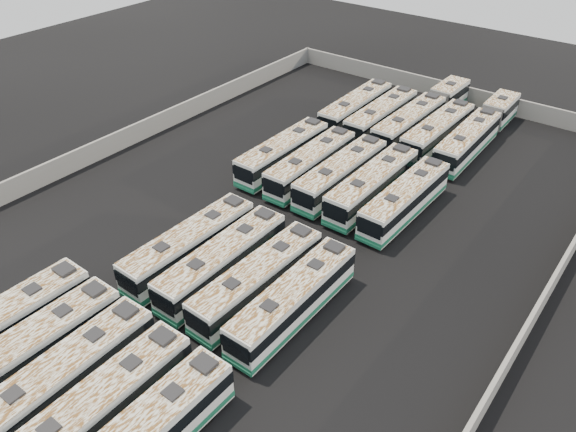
# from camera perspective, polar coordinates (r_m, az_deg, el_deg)

# --- Properties ---
(ground) EXTENTS (140.00, 140.00, 0.00)m
(ground) POSITION_cam_1_polar(r_m,az_deg,el_deg) (49.96, -1.65, -1.03)
(ground) COLOR black
(ground) RESTS_ON ground
(perimeter_wall) EXTENTS (45.20, 73.20, 2.20)m
(perimeter_wall) POSITION_cam_1_polar(r_m,az_deg,el_deg) (49.33, -1.67, 0.01)
(perimeter_wall) COLOR slate
(perimeter_wall) RESTS_ON ground
(bus_front_far_left) EXTENTS (2.82, 12.69, 3.57)m
(bus_front_far_left) POSITION_cam_1_polar(r_m,az_deg,el_deg) (42.52, -27.21, -10.13)
(bus_front_far_left) COLOR silver
(bus_front_far_left) RESTS_ON ground
(bus_front_left) EXTENTS (2.73, 12.55, 3.53)m
(bus_front_left) POSITION_cam_1_polar(r_m,az_deg,el_deg) (40.11, -24.72, -12.44)
(bus_front_left) COLOR silver
(bus_front_left) RESTS_ON ground
(bus_front_center) EXTENTS (3.00, 12.72, 3.57)m
(bus_front_center) POSITION_cam_1_polar(r_m,az_deg,el_deg) (37.72, -21.99, -15.19)
(bus_front_center) COLOR silver
(bus_front_center) RESTS_ON ground
(bus_front_right) EXTENTS (2.77, 12.59, 3.54)m
(bus_front_right) POSITION_cam_1_polar(r_m,az_deg,el_deg) (35.57, -18.78, -18.22)
(bus_front_right) COLOR silver
(bus_front_right) RESTS_ON ground
(bus_midfront_left) EXTENTS (2.86, 12.55, 3.53)m
(bus_midfront_left) POSITION_cam_1_polar(r_m,az_deg,el_deg) (45.39, -9.93, -2.98)
(bus_midfront_left) COLOR silver
(bus_midfront_left) RESTS_ON ground
(bus_midfront_center) EXTENTS (2.75, 12.48, 3.51)m
(bus_midfront_center) POSITION_cam_1_polar(r_m,az_deg,el_deg) (43.48, -6.65, -4.60)
(bus_midfront_center) COLOR silver
(bus_midfront_center) RESTS_ON ground
(bus_midfront_right) EXTENTS (2.92, 12.41, 3.48)m
(bus_midfront_right) POSITION_cam_1_polar(r_m,az_deg,el_deg) (41.63, -3.07, -6.50)
(bus_midfront_right) COLOR silver
(bus_midfront_right) RESTS_ON ground
(bus_midfront_far_right) EXTENTS (2.64, 12.29, 3.46)m
(bus_midfront_far_right) POSITION_cam_1_polar(r_m,az_deg,el_deg) (40.00, 0.55, -8.53)
(bus_midfront_far_right) COLOR silver
(bus_midfront_far_right) RESTS_ON ground
(bus_midback_far_left) EXTENTS (2.64, 12.45, 3.51)m
(bus_midback_far_left) POSITION_cam_1_polar(r_m,az_deg,el_deg) (57.77, -0.51, 6.42)
(bus_midback_far_left) COLOR silver
(bus_midback_far_left) RESTS_ON ground
(bus_midback_left) EXTENTS (2.86, 12.46, 3.50)m
(bus_midback_left) POSITION_cam_1_polar(r_m,az_deg,el_deg) (55.82, 2.35, 5.31)
(bus_midback_left) COLOR silver
(bus_midback_left) RESTS_ON ground
(bus_midback_center) EXTENTS (2.73, 12.59, 3.54)m
(bus_midback_center) POSITION_cam_1_polar(r_m,az_deg,el_deg) (54.26, 5.41, 4.26)
(bus_midback_center) COLOR silver
(bus_midback_center) RESTS_ON ground
(bus_midback_right) EXTENTS (2.72, 12.76, 3.59)m
(bus_midback_right) POSITION_cam_1_polar(r_m,az_deg,el_deg) (52.81, 8.55, 3.12)
(bus_midback_right) COLOR silver
(bus_midback_right) RESTS_ON ground
(bus_midback_far_right) EXTENTS (2.79, 12.38, 3.48)m
(bus_midback_far_right) POSITION_cam_1_polar(r_m,az_deg,el_deg) (51.36, 11.79, 1.66)
(bus_midback_far_right) COLOR silver
(bus_midback_far_right) RESTS_ON ground
(bus_back_far_left) EXTENTS (2.98, 12.75, 3.58)m
(bus_back_far_left) POSITION_cam_1_polar(r_m,az_deg,el_deg) (68.11, 6.90, 10.79)
(bus_back_far_left) COLOR silver
(bus_back_far_left) RESTS_ON ground
(bus_back_left) EXTENTS (2.79, 12.66, 3.56)m
(bus_back_left) POSITION_cam_1_polar(r_m,az_deg,el_deg) (66.51, 9.43, 9.95)
(bus_back_left) COLOR silver
(bus_back_left) RESTS_ON ground
(bus_back_center) EXTENTS (2.94, 19.78, 3.58)m
(bus_back_center) POSITION_cam_1_polar(r_m,az_deg,el_deg) (68.06, 13.54, 10.05)
(bus_back_center) COLOR silver
(bus_back_center) RESTS_ON ground
(bus_back_right) EXTENTS (2.90, 12.78, 3.59)m
(bus_back_right) POSITION_cam_1_polar(r_m,az_deg,el_deg) (64.07, 14.94, 8.24)
(bus_back_right) COLOR silver
(bus_back_right) RESTS_ON ground
(bus_back_far_right) EXTENTS (2.95, 19.27, 3.49)m
(bus_back_far_right) POSITION_cam_1_polar(r_m,az_deg,el_deg) (65.88, 18.80, 8.24)
(bus_back_far_right) COLOR silver
(bus_back_far_right) RESTS_ON ground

